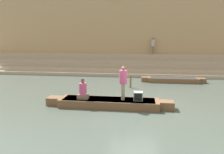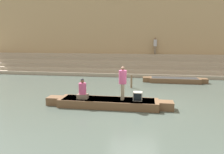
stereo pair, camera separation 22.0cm
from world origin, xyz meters
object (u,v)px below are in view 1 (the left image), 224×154
Objects in this scene: tv_set at (138,96)px; moored_boat_shore at (173,80)px; rowboat_main at (109,103)px; mooring_post at (130,81)px; person_standing at (123,81)px; person_on_steps at (153,45)px; person_rowing at (83,91)px.

tv_set is 0.09× the size of moored_boat_shore.
rowboat_main is 14.28× the size of tv_set.
mooring_post is at bearing 100.69° from tv_set.
person_standing reaches higher than rowboat_main.
moored_boat_shore is (2.55, 7.00, -0.41)m from tv_set.
mooring_post is (-3.17, -2.51, 0.26)m from moored_boat_shore.
person_on_steps is (1.91, 12.12, 1.46)m from person_standing.
person_standing is 4.53m from mooring_post.
rowboat_main is at bearing -10.25° from person_rowing.
moored_boat_shore is (4.00, 6.99, -0.02)m from rowboat_main.
rowboat_main is at bearing -100.44° from mooring_post.
person_on_steps reaches higher than mooring_post.
moored_boat_shore is 5.94m from person_on_steps.
rowboat_main is 1.50m from tv_set.
tv_set is 0.27× the size of person_on_steps.
moored_boat_shore is at bearing -74.89° from person_on_steps.
tv_set reaches higher than moored_boat_shore.
person_on_steps reaches higher than person_standing.
moored_boat_shore is at bearing 60.32° from rowboat_main.
rowboat_main is 3.87× the size of person_standing.
rowboat_main is 1.40m from person_rowing.
rowboat_main is 6.96× the size of mooring_post.
person_standing is 1.80× the size of mooring_post.
person_standing is 0.33× the size of moored_boat_shore.
moored_boat_shore is at bearing 52.33° from person_standing.
tv_set is at bearing -15.60° from person_standing.
person_rowing reaches higher than mooring_post.
person_standing is 7.77m from moored_boat_shore.
moored_boat_shore is 4.05m from mooring_post.
person_rowing is (-1.98, -0.15, -0.53)m from person_standing.
mooring_post is (2.09, 4.59, -0.34)m from person_rowing.
person_rowing is at bearing -174.91° from tv_set.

